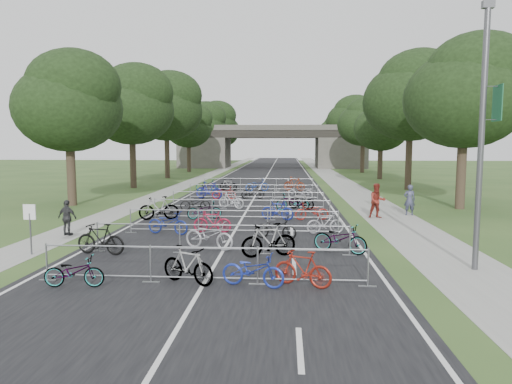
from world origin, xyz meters
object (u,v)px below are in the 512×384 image
(overpass_bridge, at_px, (272,147))
(bike_2, at_px, (253,270))
(bike_1, at_px, (188,265))
(pedestrian_a, at_px, (409,200))
(park_sign, at_px, (30,220))
(pedestrian_c, at_px, (67,218))
(pedestrian_b, at_px, (377,201))
(bike_0, at_px, (74,272))
(lamppost, at_px, (483,133))

(overpass_bridge, height_order, bike_2, overpass_bridge)
(overpass_bridge, distance_m, bike_1, 65.12)
(pedestrian_a, bearing_deg, park_sign, 37.14)
(park_sign, xyz_separation_m, pedestrian_c, (-0.32, 3.41, -0.49))
(pedestrian_a, height_order, pedestrian_b, pedestrian_b)
(bike_0, distance_m, pedestrian_c, 7.86)
(pedestrian_a, bearing_deg, pedestrian_c, 27.19)
(lamppost, xyz_separation_m, pedestrian_b, (-1.13, 10.03, -3.35))
(bike_0, distance_m, pedestrian_a, 18.72)
(lamppost, bearing_deg, bike_0, -167.76)
(pedestrian_b, bearing_deg, overpass_bridge, 91.75)
(bike_2, height_order, pedestrian_c, pedestrian_c)
(bike_0, bearing_deg, bike_2, -89.76)
(pedestrian_a, xyz_separation_m, pedestrian_b, (-2.00, -1.12, 0.08))
(park_sign, distance_m, pedestrian_b, 16.67)
(park_sign, xyz_separation_m, bike_1, (6.36, -3.05, -0.73))
(bike_1, xyz_separation_m, pedestrian_a, (9.64, 13.21, 0.31))
(bike_0, relative_size, bike_1, 0.93)
(bike_1, bearing_deg, bike_2, -66.23)
(pedestrian_a, distance_m, pedestrian_c, 17.66)
(pedestrian_c, bearing_deg, bike_0, 130.56)
(pedestrian_a, xyz_separation_m, pedestrian_c, (-16.32, -6.75, -0.08))
(bike_0, height_order, pedestrian_b, pedestrian_b)
(bike_2, height_order, pedestrian_a, pedestrian_a)
(lamppost, distance_m, bike_1, 9.76)
(park_sign, relative_size, bike_2, 1.01)
(overpass_bridge, height_order, pedestrian_c, overpass_bridge)
(pedestrian_a, distance_m, pedestrian_b, 2.29)
(pedestrian_b, bearing_deg, bike_2, -121.32)
(overpass_bridge, xyz_separation_m, pedestrian_a, (9.20, -51.84, -2.68))
(bike_2, distance_m, pedestrian_a, 15.46)
(bike_2, xyz_separation_m, pedestrian_a, (7.78, 13.36, 0.38))
(bike_0, height_order, bike_1, bike_1)
(lamppost, bearing_deg, pedestrian_a, 85.55)
(park_sign, xyz_separation_m, bike_2, (8.22, -3.20, -0.79))
(park_sign, relative_size, bike_0, 1.10)
(bike_1, height_order, pedestrian_a, pedestrian_a)
(overpass_bridge, xyz_separation_m, pedestrian_c, (-7.12, -58.59, -2.76))
(bike_2, bearing_deg, park_sign, 82.94)
(bike_2, bearing_deg, pedestrian_a, -16.03)
(overpass_bridge, xyz_separation_m, bike_0, (-3.51, -65.57, -3.10))
(overpass_bridge, bearing_deg, park_sign, -96.26)
(park_sign, bearing_deg, bike_2, -21.26)
(lamppost, distance_m, bike_0, 12.72)
(bike_2, relative_size, pedestrian_c, 1.16)
(pedestrian_a, relative_size, pedestrian_b, 0.92)
(park_sign, bearing_deg, pedestrian_c, 95.29)
(bike_2, bearing_deg, lamppost, -58.18)
(overpass_bridge, distance_m, pedestrian_c, 59.08)
(lamppost, bearing_deg, bike_2, -162.38)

